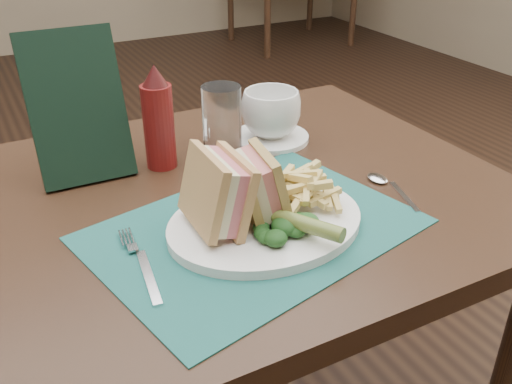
% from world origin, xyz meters
% --- Properties ---
extents(floor, '(7.00, 7.00, 0.00)m').
position_xyz_m(floor, '(0.00, 0.00, 0.00)').
color(floor, black).
rests_on(floor, ground).
extents(wall_back, '(6.00, 0.00, 6.00)m').
position_xyz_m(wall_back, '(0.00, 3.50, 0.00)').
color(wall_back, gray).
rests_on(wall_back, ground).
extents(table_main, '(0.90, 0.75, 0.75)m').
position_xyz_m(table_main, '(0.00, -0.50, 0.38)').
color(table_main, black).
rests_on(table_main, ground).
extents(placemat, '(0.52, 0.42, 0.00)m').
position_xyz_m(placemat, '(-0.04, -0.63, 0.75)').
color(placemat, '#19524D').
rests_on(placemat, table_main).
extents(plate, '(0.31, 0.26, 0.01)m').
position_xyz_m(plate, '(-0.02, -0.64, 0.76)').
color(plate, white).
rests_on(plate, placemat).
extents(sandwich_half_a, '(0.08, 0.12, 0.12)m').
position_xyz_m(sandwich_half_a, '(-0.11, -0.62, 0.83)').
color(sandwich_half_a, tan).
rests_on(sandwich_half_a, plate).
extents(sandwich_half_b, '(0.09, 0.11, 0.10)m').
position_xyz_m(sandwich_half_b, '(-0.04, -0.62, 0.82)').
color(sandwich_half_b, tan).
rests_on(sandwich_half_b, plate).
extents(kale_garnish, '(0.11, 0.08, 0.03)m').
position_xyz_m(kale_garnish, '(-0.01, -0.68, 0.78)').
color(kale_garnish, '#143613').
rests_on(kale_garnish, plate).
extents(pickle_spear, '(0.08, 0.12, 0.03)m').
position_xyz_m(pickle_spear, '(0.00, -0.70, 0.79)').
color(pickle_spear, '#546426').
rests_on(pickle_spear, plate).
extents(fries_pile, '(0.18, 0.20, 0.06)m').
position_xyz_m(fries_pile, '(0.05, -0.62, 0.80)').
color(fries_pile, '#D4BC6A').
rests_on(fries_pile, plate).
extents(fork, '(0.06, 0.17, 0.01)m').
position_xyz_m(fork, '(-0.21, -0.64, 0.76)').
color(fork, silver).
rests_on(fork, placemat).
extents(spoon, '(0.07, 0.15, 0.01)m').
position_xyz_m(spoon, '(0.23, -0.64, 0.76)').
color(spoon, silver).
rests_on(spoon, table_main).
extents(saucer, '(0.19, 0.19, 0.01)m').
position_xyz_m(saucer, '(0.15, -0.35, 0.76)').
color(saucer, white).
rests_on(saucer, table_main).
extents(coffee_cup, '(0.16, 0.16, 0.09)m').
position_xyz_m(coffee_cup, '(0.15, -0.35, 0.81)').
color(coffee_cup, white).
rests_on(coffee_cup, saucer).
extents(drinking_glass, '(0.08, 0.08, 0.13)m').
position_xyz_m(drinking_glass, '(0.04, -0.36, 0.81)').
color(drinking_glass, white).
rests_on(drinking_glass, table_main).
extents(ketchup_bottle, '(0.07, 0.07, 0.19)m').
position_xyz_m(ketchup_bottle, '(-0.08, -0.36, 0.84)').
color(ketchup_bottle, '#5E1010').
rests_on(ketchup_bottle, table_main).
extents(check_presenter, '(0.16, 0.10, 0.25)m').
position_xyz_m(check_presenter, '(-0.21, -0.33, 0.87)').
color(check_presenter, black).
rests_on(check_presenter, table_main).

